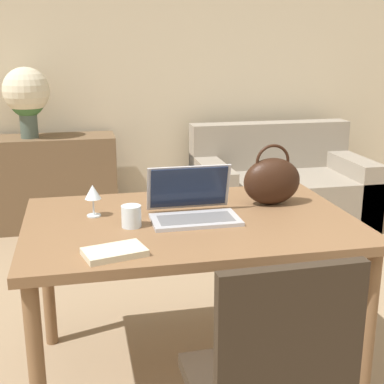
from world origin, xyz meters
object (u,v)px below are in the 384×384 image
object	(u,v)px
drinking_glass	(131,216)
handbag	(272,181)
laptop	(192,204)
couch	(280,190)
wine_glass	(93,194)
chair	(271,381)
flower_vase	(26,95)

from	to	relation	value
drinking_glass	handbag	distance (m)	0.70
laptop	handbag	distance (m)	0.42
couch	wine_glass	distance (m)	2.52
couch	drinking_glass	world-z (taller)	drinking_glass
laptop	drinking_glass	xyz separation A→B (m)	(-0.27, -0.07, -0.01)
chair	laptop	bearing A→B (deg)	92.44
couch	drinking_glass	distance (m)	2.55
couch	handbag	world-z (taller)	handbag
couch	laptop	bearing A→B (deg)	-121.16
laptop	handbag	bearing A→B (deg)	15.22
chair	couch	distance (m)	3.03
handbag	drinking_glass	bearing A→B (deg)	-165.07
laptop	wine_glass	size ratio (longest dim) A/B	2.62
drinking_glass	handbag	bearing A→B (deg)	14.93
wine_glass	laptop	bearing A→B (deg)	-13.69
handbag	flower_vase	distance (m)	2.46
drinking_glass	flower_vase	size ratio (longest dim) A/B	0.16
couch	drinking_glass	size ratio (longest dim) A/B	15.72
handbag	couch	bearing A→B (deg)	67.10
couch	handbag	bearing A→B (deg)	-112.90
chair	wine_glass	bearing A→B (deg)	115.10
chair	wine_glass	size ratio (longest dim) A/B	6.62
couch	drinking_glass	bearing A→B (deg)	-125.66
flower_vase	laptop	bearing A→B (deg)	-69.22
couch	laptop	xyz separation A→B (m)	(-1.18, -1.96, 0.54)
chair	handbag	world-z (taller)	handbag
laptop	wine_glass	bearing A→B (deg)	166.31
chair	drinking_glass	world-z (taller)	chair
chair	drinking_glass	xyz separation A→B (m)	(-0.33, 0.78, 0.29)
drinking_glass	wine_glass	world-z (taller)	wine_glass
drinking_glass	couch	bearing A→B (deg)	54.34
laptop	wine_glass	xyz separation A→B (m)	(-0.42, 0.10, 0.04)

